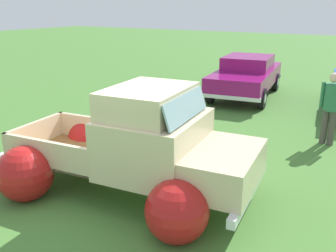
% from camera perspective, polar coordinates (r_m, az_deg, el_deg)
% --- Properties ---
extents(ground_plane, '(80.00, 80.00, 0.00)m').
position_cam_1_polar(ground_plane, '(6.82, -6.88, -9.66)').
color(ground_plane, '#477A33').
extents(vintage_pickup_truck, '(4.78, 3.12, 1.96)m').
position_cam_1_polar(vintage_pickup_truck, '(6.31, -4.13, -4.31)').
color(vintage_pickup_truck, black).
rests_on(vintage_pickup_truck, ground).
extents(show_car_0, '(2.44, 4.75, 1.43)m').
position_cam_1_polar(show_car_0, '(13.70, 11.92, 7.70)').
color(show_car_0, black).
rests_on(show_car_0, ground).
extents(spectator_0, '(0.54, 0.39, 1.71)m').
position_cam_1_polar(spectator_0, '(9.38, 23.72, 3.07)').
color(spectator_0, '#4C4742').
rests_on(spectator_0, ground).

